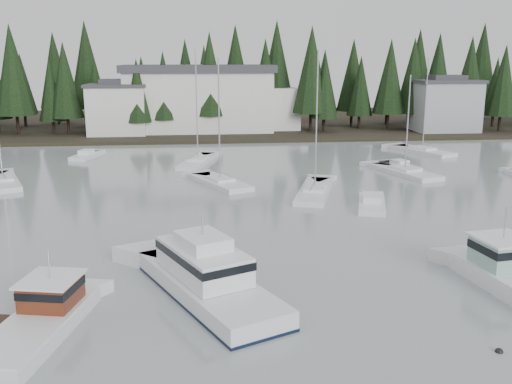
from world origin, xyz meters
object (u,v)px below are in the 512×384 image
Objects in this scene: harbor_inn at (211,99)px; lobster_boat_brown at (39,322)px; sailboat_1 at (315,193)px; sailboat_6 at (422,152)px; house_east_a at (444,104)px; runabout_4 at (399,167)px; sailboat_2 at (220,184)px; sailboat_7 at (3,183)px; sailboat_3 at (405,173)px; house_west at (118,108)px; runabout_1 at (372,205)px; sailboat_8 at (198,163)px; cabin_cruiser_center at (207,281)px; runabout_3 at (87,157)px.

lobster_boat_brown is (-9.98, -71.51, -5.30)m from harbor_inn.
sailboat_1 is 29.35m from sailboat_6.
harbor_inn is (-38.96, 4.34, 0.87)m from house_east_a.
sailboat_2 is at bearing 87.48° from runabout_4.
sailboat_6 is at bearing -96.05° from sailboat_7.
sailboat_2 is 20.88m from sailboat_3.
sailboat_1 is 2.33× the size of runabout_4.
house_west is 0.84× the size of sailboat_3.
harbor_inn is at bearing 173.64° from house_east_a.
runabout_1 is at bearing -125.94° from sailboat_1.
house_west is at bearing 178.94° from house_east_a.
sailboat_3 is 0.80× the size of sailboat_8.
sailboat_3 is 1.92× the size of runabout_4.
sailboat_3 is 15.69m from runabout_1.
sailboat_8 reaches higher than harbor_inn.
house_east_a is 1.19× the size of lobster_boat_brown.
sailboat_8 is at bearing 56.29° from runabout_4.
runabout_3 is at bearing -7.13° from cabin_cruiser_center.
sailboat_2 is (-0.23, -40.52, -5.71)m from harbor_inn.
sailboat_3 reaches higher than house_west.
harbor_inn is 4.28× the size of runabout_1.
sailboat_6 is (27.90, -23.25, -5.71)m from harbor_inn.
sailboat_3 is at bearing -106.44° from sailboat_2.
lobster_boat_brown is at bearing 149.55° from runabout_1.
cabin_cruiser_center is (12.98, -64.65, -3.89)m from house_west.
sailboat_6 reaches higher than house_east_a.
sailboat_7 reaches higher than runabout_1.
house_west is 35.54m from sailboat_7.
sailboat_1 reaches higher than cabin_cruiser_center.
runabout_3 is at bearing -42.43° from sailboat_7.
sailboat_2 is at bearing -90.32° from harbor_inn.
harbor_inn reaches higher than runabout_4.
cabin_cruiser_center is 39.80m from sailboat_8.
runabout_3 is at bearing 62.83° from runabout_1.
runabout_1 is 18.64m from runabout_4.
sailboat_6 is 1.91× the size of runabout_1.
lobster_boat_brown is 32.09m from sailboat_1.
sailboat_2 reaches higher than house_east_a.
sailboat_6 reaches higher than sailboat_3.
sailboat_2 is 0.93× the size of sailboat_8.
runabout_4 is at bearing -89.33° from sailboat_8.
runabout_4 is (37.54, -11.29, 0.00)m from runabout_3.
sailboat_3 is at bearing 151.45° from runabout_4.
harbor_inn is 2.40× the size of cabin_cruiser_center.
sailboat_3 is 24.45m from sailboat_8.
harbor_inn is 2.24× the size of sailboat_2.
sailboat_1 is at bearing 115.04° from sailboat_6.
runabout_1 is (14.52, 17.35, -0.63)m from cabin_cruiser_center.
house_east_a reaches higher than runabout_3.
harbor_inn is 2.35× the size of sailboat_7.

